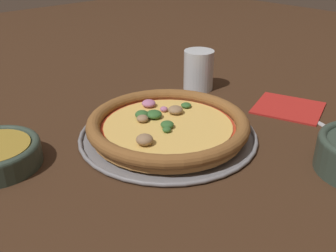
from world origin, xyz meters
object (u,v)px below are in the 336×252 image
at_px(pizza_tray, 168,135).
at_px(pizza, 168,125).
at_px(fork, 305,115).
at_px(drinking_cup, 199,70).
at_px(napkin, 289,107).

relative_size(pizza_tray, pizza, 1.10).
distance_m(pizza, fork, 0.32).
bearing_deg(pizza_tray, fork, -114.65).
distance_m(pizza_tray, drinking_cup, 0.28).
distance_m(drinking_cup, napkin, 0.24).
height_order(drinking_cup, fork, drinking_cup).
height_order(drinking_cup, napkin, drinking_cup).
height_order(pizza_tray, napkin, pizza_tray).
bearing_deg(fork, pizza, 84.31).
bearing_deg(drinking_cup, pizza_tray, 120.83).
bearing_deg(napkin, pizza, 73.41).
distance_m(pizza_tray, fork, 0.31).
relative_size(pizza, fork, 1.66).
bearing_deg(napkin, fork, 172.19).
bearing_deg(pizza, napkin, -106.59).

